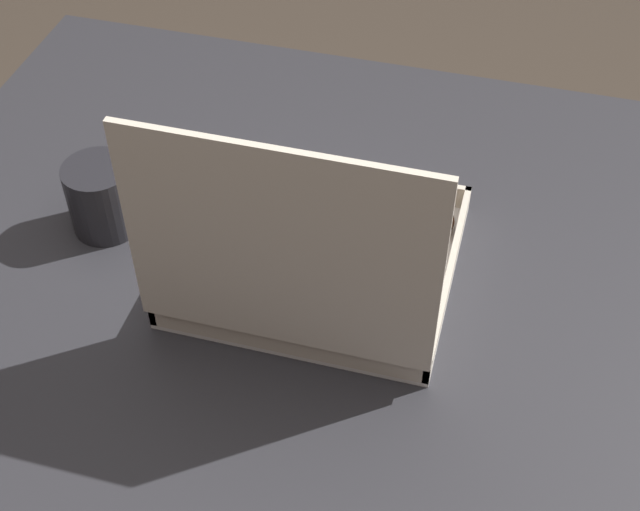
# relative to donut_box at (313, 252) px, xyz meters

# --- Properties ---
(dining_table) EXTENTS (1.24, 1.02, 0.72)m
(dining_table) POSITION_rel_donut_box_xyz_m (-0.04, 0.02, -0.14)
(dining_table) COLOR #2D2D33
(dining_table) RESTS_ON ground_plane
(donut_box) EXTENTS (0.33, 0.31, 0.31)m
(donut_box) POSITION_rel_donut_box_xyz_m (0.00, 0.00, 0.00)
(donut_box) COLOR white
(donut_box) RESTS_ON dining_table
(coffee_mug) EXTENTS (0.09, 0.09, 0.10)m
(coffee_mug) POSITION_rel_donut_box_xyz_m (0.29, -0.03, -0.00)
(coffee_mug) COLOR #232328
(coffee_mug) RESTS_ON dining_table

